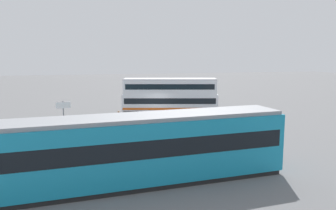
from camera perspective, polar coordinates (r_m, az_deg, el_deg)
ground_plane at (r=35.75m, az=-2.13°, el=-2.09°), size 160.00×160.00×0.00m
double_decker_bus at (r=38.58m, az=0.30°, el=1.67°), size 11.02×5.11×3.88m
tram_yellow at (r=17.46m, az=-3.87°, el=-7.26°), size 15.16×3.84×3.56m
pedestrian_near_railing at (r=30.84m, az=-8.29°, el=-2.19°), size 0.44×0.44×1.58m
pedestrian_crossing at (r=28.42m, az=4.98°, el=-2.74°), size 0.38×0.38×1.81m
pedestrian_railing at (r=30.38m, az=-8.66°, el=-2.67°), size 7.26×0.74×1.08m
info_sign at (r=30.99m, az=-17.20°, el=-0.73°), size 1.23×0.27×2.57m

